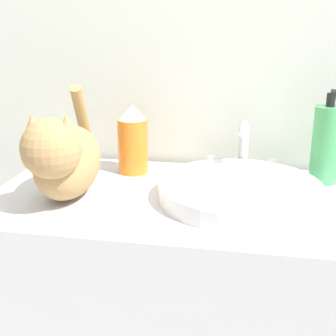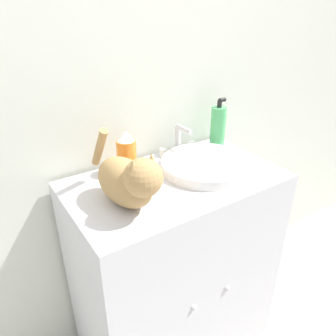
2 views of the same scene
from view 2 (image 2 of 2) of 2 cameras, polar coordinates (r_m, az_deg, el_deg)
The scene contains 7 objects.
wall_back at distance 1.32m, azimuth -5.64°, elevation 17.34°, with size 6.00×0.05×2.50m.
vanity_cabinet at distance 1.48m, azimuth 1.22°, elevation -17.03°, with size 0.81×0.48×0.88m.
sink_basin at distance 1.28m, azimuth 6.53°, elevation 0.59°, with size 0.35×0.35×0.04m.
faucet at distance 1.39m, azimuth 1.95°, elevation 4.73°, with size 0.18×0.10×0.13m.
cat at distance 1.02m, azimuth -6.89°, elevation -2.08°, with size 0.16×0.36×0.23m.
soap_bottle at distance 1.47m, azimuth 8.69°, elevation 7.18°, with size 0.07×0.07×0.22m.
spray_bottle at distance 1.23m, azimuth -7.23°, elevation 2.53°, with size 0.07×0.07×0.17m.
Camera 2 is at (-0.61, -0.63, 1.47)m, focal length 35.00 mm.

